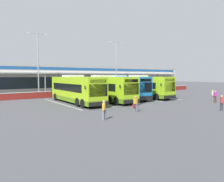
{
  "coord_description": "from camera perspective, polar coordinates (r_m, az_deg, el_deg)",
  "views": [
    {
      "loc": [
        -18.37,
        -20.11,
        3.64
      ],
      "look_at": [
        -2.24,
        3.0,
        1.6
      ],
      "focal_mm": 33.51,
      "sensor_mm": 36.0,
      "label": 1
    }
  ],
  "objects": [
    {
      "name": "pedestrian_approaching_bus",
      "position": [
        17.35,
        -2.23,
        -5.04
      ],
      "size": [
        0.44,
        0.45,
        1.62
      ],
      "color": "slate",
      "rests_on": "ground"
    },
    {
      "name": "pedestrian_with_handbag",
      "position": [
        21.28,
        6.41,
        -3.4
      ],
      "size": [
        0.64,
        0.31,
        1.62
      ],
      "color": "slate",
      "rests_on": "ground"
    },
    {
      "name": "bay_stripe_mid_west",
      "position": [
        32.13,
        0.22,
        -2.36
      ],
      "size": [
        0.14,
        13.0,
        0.01
      ],
      "primitive_type": "cube",
      "color": "silver",
      "rests_on": "ground"
    },
    {
      "name": "bay_stripe_west",
      "position": [
        29.93,
        -6.38,
        -2.86
      ],
      "size": [
        0.14,
        13.0,
        0.01
      ],
      "primitive_type": "cube",
      "color": "silver",
      "rests_on": "ground"
    },
    {
      "name": "bay_stripe_centre",
      "position": [
        34.71,
        5.91,
        -1.9
      ],
      "size": [
        0.14,
        13.0,
        0.01
      ],
      "primitive_type": "cube",
      "color": "silver",
      "rests_on": "ground"
    },
    {
      "name": "coach_bus_leftmost",
      "position": [
        28.41,
        -9.85,
        0.34
      ],
      "size": [
        3.02,
        12.19,
        3.78
      ],
      "color": "#9ED11E",
      "rests_on": "ground"
    },
    {
      "name": "coach_bus_left_centre",
      "position": [
        30.29,
        -1.91,
        0.63
      ],
      "size": [
        3.02,
        12.19,
        3.78
      ],
      "color": "#9ED11E",
      "rests_on": "ground"
    },
    {
      "name": "lamp_post_west",
      "position": [
        38.3,
        -19.52,
        7.87
      ],
      "size": [
        3.24,
        0.28,
        11.0
      ],
      "color": "#9E9EA3",
      "rests_on": "ground"
    },
    {
      "name": "bay_stripe_far_west",
      "position": [
        28.19,
        -13.91,
        -3.39
      ],
      "size": [
        0.14,
        13.0,
        0.01
      ],
      "primitive_type": "cube",
      "color": "silver",
      "rests_on": "ground"
    },
    {
      "name": "pedestrian_child",
      "position": [
        24.66,
        27.71,
        -2.78
      ],
      "size": [
        0.48,
        0.41,
        1.62
      ],
      "color": "#33333D",
      "rests_on": "ground"
    },
    {
      "name": "bay_stripe_mid_east",
      "position": [
        37.57,
        10.76,
        -1.49
      ],
      "size": [
        0.14,
        13.0,
        0.01
      ],
      "primitive_type": "cube",
      "color": "silver",
      "rests_on": "ground"
    },
    {
      "name": "ground_plane",
      "position": [
        27.48,
        7.45,
        -3.51
      ],
      "size": [
        200.0,
        200.0,
        0.0
      ],
      "primitive_type": "plane",
      "color": "#4C4C51"
    },
    {
      "name": "coach_bus_right_centre",
      "position": [
        35.94,
        8.17,
        1.14
      ],
      "size": [
        3.02,
        12.19,
        3.78
      ],
      "color": "#9ED11E",
      "rests_on": "ground"
    },
    {
      "name": "terminal_building",
      "position": [
        50.49,
        -13.58,
        3.31
      ],
      "size": [
        70.0,
        13.0,
        6.0
      ],
      "color": "beige",
      "rests_on": "ground"
    },
    {
      "name": "red_barrier_wall",
      "position": [
        39.31,
        -6.92,
        -0.39
      ],
      "size": [
        60.0,
        0.4,
        1.1
      ],
      "color": "maroon",
      "rests_on": "ground"
    },
    {
      "name": "lamp_post_centre",
      "position": [
        45.53,
        1.18,
        7.48
      ],
      "size": [
        3.24,
        0.28,
        11.0
      ],
      "color": "#9E9EA3",
      "rests_on": "ground"
    },
    {
      "name": "pedestrian_in_dark_coat",
      "position": [
        33.48,
        25.7,
        -1.01
      ],
      "size": [
        0.42,
        0.47,
        1.62
      ],
      "color": "slate",
      "rests_on": "ground"
    },
    {
      "name": "coach_bus_centre",
      "position": [
        33.66,
        2.15,
        0.98
      ],
      "size": [
        3.02,
        12.19,
        3.78
      ],
      "color": "#1972B7",
      "rests_on": "ground"
    },
    {
      "name": "pedestrian_near_bin",
      "position": [
        31.98,
        26.35,
        -1.25
      ],
      "size": [
        0.48,
        0.42,
        1.62
      ],
      "color": "#4C4238",
      "rests_on": "ground"
    }
  ]
}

